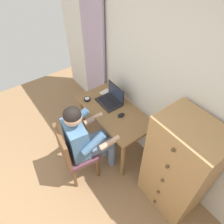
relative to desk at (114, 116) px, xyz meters
The scene contains 10 objects.
wall_back 0.89m from the desk, 35.12° to the left, with size 4.80×0.05×2.50m, color silver.
curtain_panel 1.05m from the desk, 162.43° to the left, with size 0.56×0.03×2.21m, color #B29EBC.
desk is the anchor object (origin of this frame).
dresser 1.07m from the desk, ahead, with size 0.63×0.49×1.32m.
chair 0.72m from the desk, 80.45° to the right, with size 0.47×0.45×0.88m.
person_seated 0.54m from the desk, 74.96° to the right, with size 0.58×0.62×1.20m.
laptop 0.24m from the desk, 154.78° to the left, with size 0.34×0.25×0.24m.
computer_mouse 0.20m from the desk, ahead, with size 0.06×0.10×0.03m, color black.
desk_clock 0.44m from the desk, 155.10° to the right, with size 0.09×0.09×0.03m.
notebook_pad 0.36m from the desk, 157.45° to the left, with size 0.21×0.15×0.01m, color silver.
Camera 1 is at (1.08, 0.67, 2.61)m, focal length 33.10 mm.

